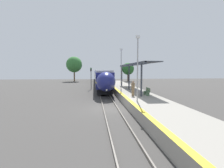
% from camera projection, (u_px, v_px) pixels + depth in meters
% --- Properties ---
extents(ground_plane, '(120.00, 120.00, 0.00)m').
position_uv_depth(ground_plane, '(110.00, 109.00, 17.68)').
color(ground_plane, '#423F3D').
extents(rail_left, '(0.08, 90.00, 0.15)m').
position_uv_depth(rail_left, '(103.00, 108.00, 17.60)').
color(rail_left, slate).
rests_on(rail_left, ground_plane).
extents(rail_right, '(0.08, 90.00, 0.15)m').
position_uv_depth(rail_right, '(117.00, 108.00, 17.74)').
color(rail_right, slate).
rests_on(rail_right, ground_plane).
extents(train, '(2.77, 62.72, 3.87)m').
position_uv_depth(train, '(99.00, 76.00, 53.33)').
color(train, black).
rests_on(train, ground_plane).
extents(platform_right, '(4.20, 64.00, 0.96)m').
position_uv_depth(platform_right, '(147.00, 104.00, 18.02)').
color(platform_right, gray).
rests_on(platform_right, ground_plane).
extents(platform_bench, '(0.44, 1.52, 0.89)m').
position_uv_depth(platform_bench, '(147.00, 91.00, 20.62)').
color(platform_bench, '#4C6B4C').
rests_on(platform_bench, platform_right).
extents(person_waiting, '(0.36, 0.23, 1.74)m').
position_uv_depth(person_waiting, '(133.00, 88.00, 19.92)').
color(person_waiting, '#7F6647').
rests_on(person_waiting, platform_right).
extents(railway_signal, '(0.28, 0.28, 4.39)m').
position_uv_depth(railway_signal, '(91.00, 76.00, 35.08)').
color(railway_signal, '#59595E').
rests_on(railway_signal, ground_plane).
extents(lamppost_near, '(0.36, 0.20, 6.16)m').
position_uv_depth(lamppost_near, '(138.00, 65.00, 16.33)').
color(lamppost_near, '#9E9EA3').
rests_on(lamppost_near, platform_right).
extents(lamppost_mid, '(0.36, 0.20, 6.16)m').
position_uv_depth(lamppost_mid, '(121.00, 67.00, 26.22)').
color(lamppost_mid, '#9E9EA3').
rests_on(lamppost_mid, platform_right).
extents(station_canopy, '(2.02, 16.93, 3.94)m').
position_uv_depth(station_canopy, '(133.00, 65.00, 26.42)').
color(station_canopy, '#333842').
rests_on(station_canopy, platform_right).
extents(background_tree_left, '(5.47, 5.47, 8.62)m').
position_uv_depth(background_tree_left, '(74.00, 65.00, 60.58)').
color(background_tree_left, brown).
rests_on(background_tree_left, ground_plane).
extents(background_tree_right, '(4.17, 4.17, 6.45)m').
position_uv_depth(background_tree_right, '(128.00, 69.00, 60.95)').
color(background_tree_right, brown).
rests_on(background_tree_right, ground_plane).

